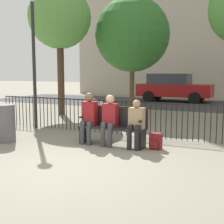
# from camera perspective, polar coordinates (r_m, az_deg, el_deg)

# --- Properties ---
(ground_plane) EXTENTS (80.00, 80.00, 0.00)m
(ground_plane) POSITION_cam_1_polar(r_m,az_deg,el_deg) (5.86, -8.19, -10.00)
(ground_plane) COLOR gray
(park_bench) EXTENTS (1.64, 0.45, 0.92)m
(park_bench) POSITION_cam_1_polar(r_m,az_deg,el_deg) (7.45, 0.26, -2.29)
(park_bench) COLOR black
(park_bench) RESTS_ON ground
(seated_person_0) EXTENTS (0.34, 0.39, 1.24)m
(seated_person_0) POSITION_cam_1_polar(r_m,az_deg,el_deg) (7.58, -4.25, -0.59)
(seated_person_0) COLOR #3D3D42
(seated_person_0) RESTS_ON ground
(seated_person_1) EXTENTS (0.34, 0.39, 1.21)m
(seated_person_1) POSITION_cam_1_polar(r_m,az_deg,el_deg) (7.32, -0.45, -0.99)
(seated_person_1) COLOR #3D3D42
(seated_person_1) RESTS_ON ground
(seated_person_2) EXTENTS (0.34, 0.39, 1.11)m
(seated_person_2) POSITION_cam_1_polar(r_m,az_deg,el_deg) (7.06, 4.39, -1.77)
(seated_person_2) COLOR black
(seated_person_2) RESTS_ON ground
(backpack) EXTENTS (0.26, 0.23, 0.37)m
(backpack) POSITION_cam_1_polar(r_m,az_deg,el_deg) (7.14, 7.98, -5.32)
(backpack) COLOR maroon
(backpack) RESTS_ON ground
(fence_railing) EXTENTS (9.01, 0.03, 0.95)m
(fence_railing) POSITION_cam_1_polar(r_m,az_deg,el_deg) (8.51, 3.52, -0.61)
(fence_railing) COLOR black
(fence_railing) RESTS_ON ground
(tree_0) EXTENTS (3.15, 3.15, 4.87)m
(tree_0) POSITION_cam_1_polar(r_m,az_deg,el_deg) (13.57, 3.73, 13.94)
(tree_0) COLOR #4C3823
(tree_0) RESTS_ON ground
(tree_1) EXTENTS (2.48, 2.48, 5.11)m
(tree_1) POSITION_cam_1_polar(r_m,az_deg,el_deg) (12.97, -9.55, 16.62)
(tree_1) COLOR #422D1E
(tree_1) RESTS_ON ground
(lamp_post) EXTENTS (0.28, 0.28, 4.06)m
(lamp_post) POSITION_cam_1_polar(r_m,az_deg,el_deg) (9.87, -14.19, 12.44)
(lamp_post) COLOR black
(lamp_post) RESTS_ON ground
(street_surface) EXTENTS (24.00, 6.00, 0.01)m
(street_surface) POSITION_cam_1_polar(r_m,az_deg,el_deg) (17.03, 14.67, 1.31)
(street_surface) COLOR #333335
(street_surface) RESTS_ON ground
(parked_car_0) EXTENTS (4.20, 1.94, 1.62)m
(parked_car_0) POSITION_cam_1_polar(r_m,az_deg,el_deg) (18.47, 11.13, 4.48)
(parked_car_0) COLOR maroon
(parked_car_0) RESTS_ON ground
(trash_bin) EXTENTS (0.54, 0.54, 0.93)m
(trash_bin) POSITION_cam_1_polar(r_m,az_deg,el_deg) (8.24, -19.12, -1.94)
(trash_bin) COLOR #56565B
(trash_bin) RESTS_ON ground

